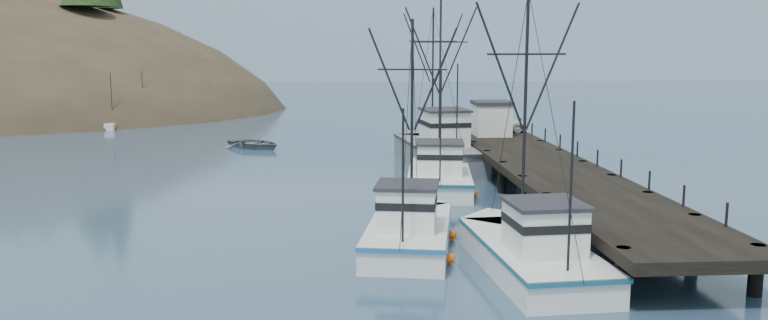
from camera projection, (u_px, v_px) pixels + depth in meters
ground at (318, 273)px, 31.25m from camera, size 400.00×400.00×0.00m
pier at (543, 166)px, 47.68m from camera, size 6.00×44.00×2.00m
distant_ridge at (368, 78)px, 199.43m from camera, size 360.00×40.00×26.00m
distant_ridge_far at (189, 76)px, 210.87m from camera, size 180.00×25.00×18.00m
moored_sailboats at (19, 122)px, 86.27m from camera, size 24.27×20.26×6.35m
trawler_near at (530, 251)px, 31.54m from camera, size 4.63×11.95×11.98m
trawler_mid at (410, 229)px, 35.20m from camera, size 5.29×11.09×10.95m
trawler_far at (439, 175)px, 49.42m from camera, size 5.40×12.60×12.63m
work_vessel at (437, 150)px, 58.11m from camera, size 6.00×14.90×12.51m
pier_shed at (492, 118)px, 60.66m from camera, size 3.00×3.20×2.80m
pickup_truck at (499, 123)px, 63.36m from camera, size 5.16×2.68×1.39m
motorboat at (255, 148)px, 67.82m from camera, size 6.88×6.66×1.16m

